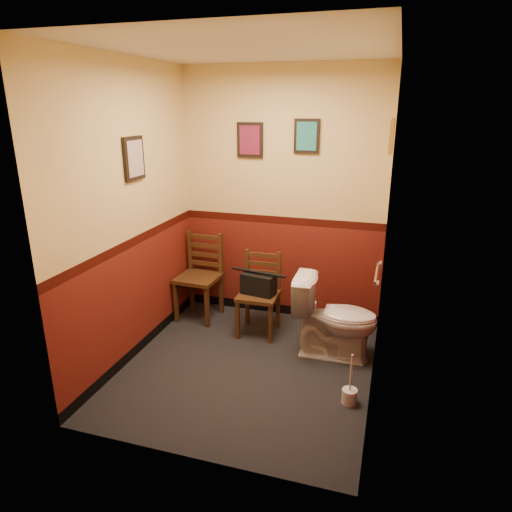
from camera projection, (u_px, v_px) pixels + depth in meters
The scene contains 17 objects.
floor at pixel (248, 367), 4.21m from camera, with size 2.20×2.40×0.00m, color black.
ceiling at pixel (246, 48), 3.36m from camera, with size 2.20×2.40×0.00m, color silver.
wall_back at pixel (282, 198), 4.87m from camera, with size 2.20×2.70×0.00m, color #601911.
wall_front at pixel (184, 274), 2.69m from camera, with size 2.20×2.70×0.00m, color #601911.
wall_left at pixel (131, 216), 4.09m from camera, with size 2.40×2.70×0.00m, color #601911.
wall_right at pixel (384, 236), 3.48m from camera, with size 2.40×2.70×0.00m, color #601911.
grab_bar at pixel (377, 273), 3.84m from camera, with size 0.05×0.56×0.06m.
framed_print_back_a at pixel (250, 140), 4.76m from camera, with size 0.28×0.04×0.36m.
framed_print_back_b at pixel (307, 136), 4.58m from camera, with size 0.26×0.04×0.34m.
framed_print_left at pixel (134, 158), 4.02m from camera, with size 0.04×0.30×0.38m.
framed_print_right at pixel (392, 136), 3.81m from camera, with size 0.04×0.34×0.28m.
toilet at pixel (335, 318), 4.29m from camera, with size 0.44×0.79×0.78m, color white.
toilet_brush at pixel (349, 395), 3.68m from camera, with size 0.12×0.12×0.44m.
chair_left at pixel (200, 277), 5.09m from camera, with size 0.46×0.46×0.95m.
chair_right at pixel (259, 294), 4.74m from camera, with size 0.41×0.41×0.86m.
handbag at pixel (258, 284), 4.66m from camera, with size 0.37×0.23×0.25m.
tp_stack at pixel (312, 315), 5.00m from camera, with size 0.21×0.13×0.27m.
Camera 1 is at (1.14, -3.49, 2.30)m, focal length 32.00 mm.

